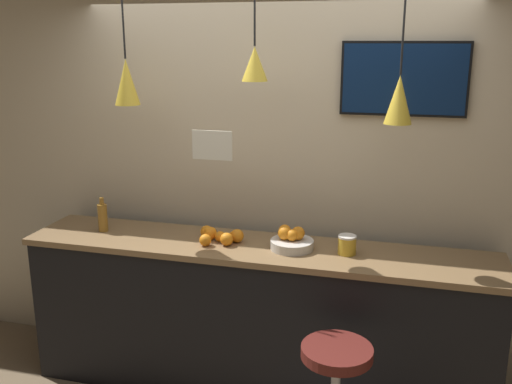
{
  "coord_description": "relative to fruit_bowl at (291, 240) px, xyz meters",
  "views": [
    {
      "loc": [
        0.87,
        -2.72,
        2.28
      ],
      "look_at": [
        0.0,
        0.53,
        1.37
      ],
      "focal_mm": 40.0,
      "sensor_mm": 36.0,
      "label": 1
    }
  ],
  "objects": [
    {
      "name": "service_counter",
      "position": [
        -0.22,
        -0.01,
        -0.56
      ],
      "size": [
        3.0,
        0.56,
        1.02
      ],
      "color": "black",
      "rests_on": "ground_plane"
    },
    {
      "name": "juice_bottle",
      "position": [
        -1.29,
        -0.01,
        0.05
      ],
      "size": [
        0.06,
        0.06,
        0.23
      ],
      "color": "olive",
      "rests_on": "service_counter"
    },
    {
      "name": "pendant_lamp_left",
      "position": [
        -1.03,
        -0.04,
        0.95
      ],
      "size": [
        0.16,
        0.16,
        0.92
      ],
      "color": "black"
    },
    {
      "name": "orange_pile",
      "position": [
        -0.46,
        -0.01,
        -0.01
      ],
      "size": [
        0.3,
        0.23,
        0.09
      ],
      "color": "orange",
      "rests_on": "service_counter"
    },
    {
      "name": "mounted_tv",
      "position": [
        0.61,
        0.32,
        0.97
      ],
      "size": [
        0.75,
        0.04,
        0.44
      ],
      "color": "black"
    },
    {
      "name": "pendant_lamp_right",
      "position": [
        0.6,
        -0.04,
        0.89
      ],
      "size": [
        0.15,
        0.15,
        0.98
      ],
      "color": "black"
    },
    {
      "name": "pendant_lamp_middle",
      "position": [
        -0.22,
        -0.04,
        1.07
      ],
      "size": [
        0.15,
        0.15,
        0.76
      ],
      "color": "black"
    },
    {
      "name": "fruit_bowl",
      "position": [
        0.0,
        0.0,
        0.0
      ],
      "size": [
        0.27,
        0.27,
        0.14
      ],
      "color": "beige",
      "rests_on": "service_counter"
    },
    {
      "name": "spread_jar",
      "position": [
        0.35,
        -0.01,
        0.0
      ],
      "size": [
        0.11,
        0.11,
        0.12
      ],
      "color": "gold",
      "rests_on": "service_counter"
    },
    {
      "name": "back_wall",
      "position": [
        -0.22,
        0.37,
        0.38
      ],
      "size": [
        8.0,
        0.06,
        2.9
      ],
      "color": "beige",
      "rests_on": "ground_plane"
    },
    {
      "name": "hanging_menu_board",
      "position": [
        -0.43,
        -0.21,
        0.61
      ],
      "size": [
        0.24,
        0.01,
        0.17
      ],
      "color": "white"
    }
  ]
}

